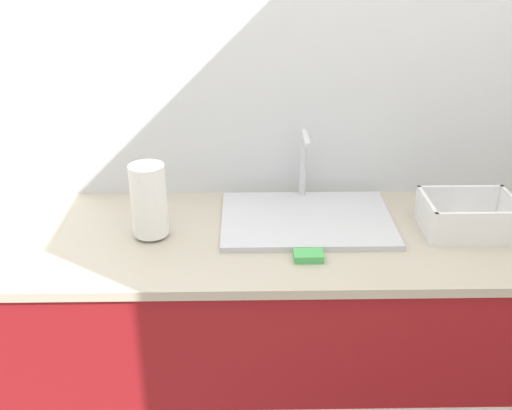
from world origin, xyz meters
name	(u,v)px	position (x,y,z in m)	size (l,w,h in m)	color
wall_back	(221,91)	(0.00, 0.68, 1.30)	(4.78, 0.06, 2.60)	silver
counter_cabinet	(224,345)	(0.00, 0.33, 0.46)	(2.40, 0.68, 0.92)	maroon
sink	(306,217)	(0.29, 0.41, 0.93)	(0.58, 0.41, 0.27)	silver
paper_towel_roll	(149,201)	(-0.22, 0.32, 1.04)	(0.11, 0.11, 0.25)	#4C4C51
dish_rack	(468,219)	(0.81, 0.33, 0.96)	(0.30, 0.22, 0.12)	white
sponge	(308,256)	(0.27, 0.16, 0.93)	(0.09, 0.06, 0.02)	#4CB259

